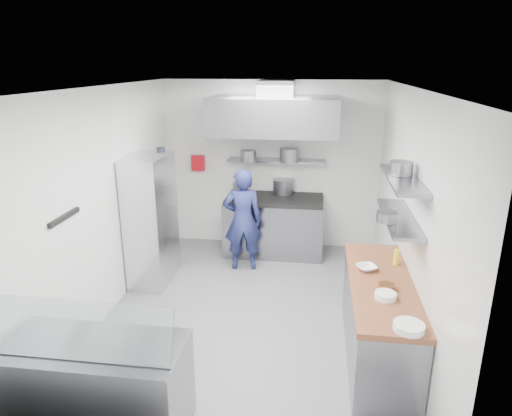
# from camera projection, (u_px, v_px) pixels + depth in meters

# --- Properties ---
(floor) EXTENTS (5.00, 5.00, 0.00)m
(floor) POSITION_uv_depth(u_px,v_px,m) (250.00, 317.00, 5.75)
(floor) COLOR #5E5E61
(floor) RESTS_ON ground
(ceiling) EXTENTS (5.00, 5.00, 0.00)m
(ceiling) POSITION_uv_depth(u_px,v_px,m) (248.00, 88.00, 4.90)
(ceiling) COLOR silver
(ceiling) RESTS_ON wall_back
(wall_back) EXTENTS (3.60, 2.80, 0.02)m
(wall_back) POSITION_uv_depth(u_px,v_px,m) (271.00, 166.00, 7.68)
(wall_back) COLOR white
(wall_back) RESTS_ON floor
(wall_front) EXTENTS (3.60, 2.80, 0.02)m
(wall_front) POSITION_uv_depth(u_px,v_px,m) (191.00, 330.00, 2.97)
(wall_front) COLOR white
(wall_front) RESTS_ON floor
(wall_left) EXTENTS (2.80, 5.00, 0.02)m
(wall_left) POSITION_uv_depth(u_px,v_px,m) (103.00, 205.00, 5.56)
(wall_left) COLOR white
(wall_left) RESTS_ON floor
(wall_right) EXTENTS (2.80, 5.00, 0.02)m
(wall_right) POSITION_uv_depth(u_px,v_px,m) (408.00, 218.00, 5.09)
(wall_right) COLOR white
(wall_right) RESTS_ON floor
(gas_range) EXTENTS (1.60, 0.80, 0.90)m
(gas_range) POSITION_uv_depth(u_px,v_px,m) (274.00, 227.00, 7.58)
(gas_range) COLOR gray
(gas_range) RESTS_ON floor
(cooktop) EXTENTS (1.57, 0.78, 0.06)m
(cooktop) POSITION_uv_depth(u_px,v_px,m) (275.00, 199.00, 7.44)
(cooktop) COLOR black
(cooktop) RESTS_ON gas_range
(stock_pot_left) EXTENTS (0.25, 0.25, 0.20)m
(stock_pot_left) POSITION_uv_depth(u_px,v_px,m) (241.00, 188.00, 7.63)
(stock_pot_left) COLOR slate
(stock_pot_left) RESTS_ON cooktop
(stock_pot_mid) EXTENTS (0.36, 0.36, 0.24)m
(stock_pot_mid) POSITION_uv_depth(u_px,v_px,m) (283.00, 186.00, 7.63)
(stock_pot_mid) COLOR slate
(stock_pot_mid) RESTS_ON cooktop
(over_range_shelf) EXTENTS (1.60, 0.30, 0.04)m
(over_range_shelf) POSITION_uv_depth(u_px,v_px,m) (276.00, 161.00, 7.48)
(over_range_shelf) COLOR gray
(over_range_shelf) RESTS_ON wall_back
(shelf_pot_a) EXTENTS (0.25, 0.25, 0.18)m
(shelf_pot_a) POSITION_uv_depth(u_px,v_px,m) (248.00, 156.00, 7.29)
(shelf_pot_a) COLOR slate
(shelf_pot_a) RESTS_ON over_range_shelf
(shelf_pot_b) EXTENTS (0.30, 0.30, 0.22)m
(shelf_pot_b) POSITION_uv_depth(u_px,v_px,m) (289.00, 155.00, 7.25)
(shelf_pot_b) COLOR slate
(shelf_pot_b) RESTS_ON over_range_shelf
(extractor_hood) EXTENTS (1.90, 1.15, 0.55)m
(extractor_hood) POSITION_uv_depth(u_px,v_px,m) (275.00, 115.00, 6.85)
(extractor_hood) COLOR gray
(extractor_hood) RESTS_ON wall_back
(hood_duct) EXTENTS (0.55, 0.55, 0.24)m
(hood_duct) POSITION_uv_depth(u_px,v_px,m) (276.00, 88.00, 6.95)
(hood_duct) COLOR slate
(hood_duct) RESTS_ON extractor_hood
(red_firebox) EXTENTS (0.22, 0.10, 0.26)m
(red_firebox) POSITION_uv_depth(u_px,v_px,m) (198.00, 163.00, 7.78)
(red_firebox) COLOR #B10E19
(red_firebox) RESTS_ON wall_back
(chef) EXTENTS (0.63, 0.47, 1.58)m
(chef) POSITION_uv_depth(u_px,v_px,m) (243.00, 220.00, 6.89)
(chef) COLOR navy
(chef) RESTS_ON floor
(wire_rack) EXTENTS (0.50, 0.90, 1.85)m
(wire_rack) POSITION_uv_depth(u_px,v_px,m) (151.00, 220.00, 6.46)
(wire_rack) COLOR silver
(wire_rack) RESTS_ON floor
(rack_bin_a) EXTENTS (0.16, 0.20, 0.18)m
(rack_bin_a) POSITION_uv_depth(u_px,v_px,m) (158.00, 222.00, 6.75)
(rack_bin_a) COLOR white
(rack_bin_a) RESTS_ON wire_rack
(rack_bin_b) EXTENTS (0.15, 0.19, 0.17)m
(rack_bin_b) POSITION_uv_depth(u_px,v_px,m) (165.00, 183.00, 6.97)
(rack_bin_b) COLOR yellow
(rack_bin_b) RESTS_ON wire_rack
(rack_jar) EXTENTS (0.12, 0.12, 0.18)m
(rack_jar) POSITION_uv_depth(u_px,v_px,m) (161.00, 154.00, 6.59)
(rack_jar) COLOR black
(rack_jar) RESTS_ON wire_rack
(knife_strip) EXTENTS (0.04, 0.55, 0.05)m
(knife_strip) POSITION_uv_depth(u_px,v_px,m) (64.00, 217.00, 4.66)
(knife_strip) COLOR black
(knife_strip) RESTS_ON wall_left
(prep_counter_base) EXTENTS (0.62, 2.00, 0.84)m
(prep_counter_base) POSITION_uv_depth(u_px,v_px,m) (378.00, 322.00, 4.87)
(prep_counter_base) COLOR gray
(prep_counter_base) RESTS_ON floor
(prep_counter_top) EXTENTS (0.65, 2.04, 0.06)m
(prep_counter_top) POSITION_uv_depth(u_px,v_px,m) (381.00, 284.00, 4.73)
(prep_counter_top) COLOR brown
(prep_counter_top) RESTS_ON prep_counter_base
(plate_stack_a) EXTENTS (0.26, 0.26, 0.06)m
(plate_stack_a) POSITION_uv_depth(u_px,v_px,m) (409.00, 327.00, 3.85)
(plate_stack_a) COLOR white
(plate_stack_a) RESTS_ON prep_counter_top
(plate_stack_b) EXTENTS (0.21, 0.21, 0.06)m
(plate_stack_b) POSITION_uv_depth(u_px,v_px,m) (385.00, 296.00, 4.36)
(plate_stack_b) COLOR white
(plate_stack_b) RESTS_ON prep_counter_top
(copper_pan) EXTENTS (0.16, 0.16, 0.06)m
(copper_pan) POSITION_uv_depth(u_px,v_px,m) (386.00, 287.00, 4.54)
(copper_pan) COLOR #B46532
(copper_pan) RESTS_ON prep_counter_top
(squeeze_bottle) EXTENTS (0.06, 0.06, 0.18)m
(squeeze_bottle) POSITION_uv_depth(u_px,v_px,m) (396.00, 257.00, 5.08)
(squeeze_bottle) COLOR yellow
(squeeze_bottle) RESTS_ON prep_counter_top
(mixing_bowl) EXTENTS (0.28, 0.28, 0.05)m
(mixing_bowl) POSITION_uv_depth(u_px,v_px,m) (366.00, 268.00, 4.97)
(mixing_bowl) COLOR white
(mixing_bowl) RESTS_ON prep_counter_top
(wall_shelf_lower) EXTENTS (0.30, 1.30, 0.04)m
(wall_shelf_lower) POSITION_uv_depth(u_px,v_px,m) (399.00, 218.00, 4.80)
(wall_shelf_lower) COLOR gray
(wall_shelf_lower) RESTS_ON wall_right
(wall_shelf_upper) EXTENTS (0.30, 1.30, 0.04)m
(wall_shelf_upper) POSITION_uv_depth(u_px,v_px,m) (402.00, 179.00, 4.67)
(wall_shelf_upper) COLOR gray
(wall_shelf_upper) RESTS_ON wall_right
(shelf_pot_c) EXTENTS (0.21, 0.21, 0.10)m
(shelf_pot_c) POSITION_uv_depth(u_px,v_px,m) (387.00, 217.00, 4.61)
(shelf_pot_c) COLOR slate
(shelf_pot_c) RESTS_ON wall_shelf_lower
(shelf_pot_d) EXTENTS (0.24, 0.24, 0.14)m
(shelf_pot_d) POSITION_uv_depth(u_px,v_px,m) (401.00, 168.00, 4.74)
(shelf_pot_d) COLOR slate
(shelf_pot_d) RESTS_ON wall_shelf_upper
(display_case) EXTENTS (1.50, 0.70, 0.85)m
(display_case) POSITION_uv_depth(u_px,v_px,m) (98.00, 388.00, 3.86)
(display_case) COLOR gray
(display_case) RESTS_ON floor
(display_glass) EXTENTS (1.47, 0.19, 0.42)m
(display_glass) POSITION_uv_depth(u_px,v_px,m) (82.00, 330.00, 3.55)
(display_glass) COLOR silver
(display_glass) RESTS_ON display_case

